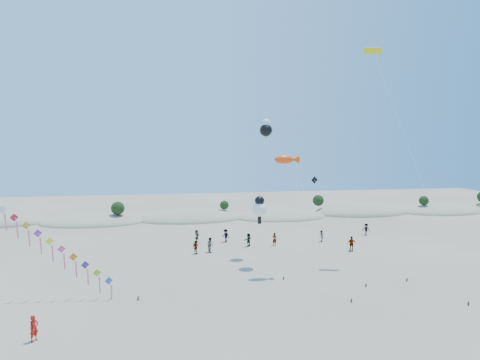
# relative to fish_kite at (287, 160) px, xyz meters

# --- Properties ---
(ground) EXTENTS (160.00, 160.00, 0.00)m
(ground) POSITION_rel_fish_kite_xyz_m (-8.56, -14.60, -11.59)
(ground) COLOR #86735C
(ground) RESTS_ON ground
(dune_ridge) EXTENTS (145.30, 11.49, 5.57)m
(dune_ridge) POSITION_rel_fish_kite_xyz_m (-7.51, 30.54, -11.48)
(dune_ridge) COLOR tan
(dune_ridge) RESTS_ON ground
(fish_kite) EXTENTS (4.59, 9.12, 12.08)m
(fish_kite) POSITION_rel_fish_kite_xyz_m (0.00, 0.00, 0.00)
(fish_kite) COLOR #3F2D1E
(fish_kite) RESTS_ON ground
(cartoon_kite_low) EXTENTS (2.24, 5.53, 7.66)m
(cartoon_kite_low) POSITION_rel_fish_kite_xyz_m (-2.29, 2.38, -5.19)
(cartoon_kite_low) COLOR #3F2D1E
(cartoon_kite_low) RESTS_ON ground
(cartoon_kite_high) EXTENTS (7.73, 13.45, 16.14)m
(cartoon_kite_high) POSITION_rel_fish_kite_xyz_m (-0.50, 7.22, 3.32)
(cartoon_kite_high) COLOR #3F2D1E
(cartoon_kite_high) RESTS_ON ground
(parafoil_kite) EXTENTS (2.72, 14.90, 23.86)m
(parafoil_kite) POSITION_rel_fish_kite_xyz_m (10.87, 3.20, 11.15)
(parafoil_kite) COLOR #3F2D1E
(parafoil_kite) RESTS_ON ground
(dark_kite) EXTENTS (5.55, 12.48, 9.24)m
(dark_kite) POSITION_rel_fish_kite_xyz_m (7.20, 3.93, -5.42)
(dark_kite) COLOR #3F2D1E
(dark_kite) RESTS_ON ground
(flyer_foreground) EXTENTS (0.71, 0.78, 1.79)m
(flyer_foreground) POSITION_rel_fish_kite_xyz_m (-20.72, -11.31, -10.69)
(flyer_foreground) COLOR #AC130D
(flyer_foreground) RESTS_ON ground
(beachgoers) EXTENTS (25.95, 8.57, 1.86)m
(beachgoers) POSITION_rel_fish_kite_xyz_m (0.07, 11.09, -10.73)
(beachgoers) COLOR slate
(beachgoers) RESTS_ON ground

